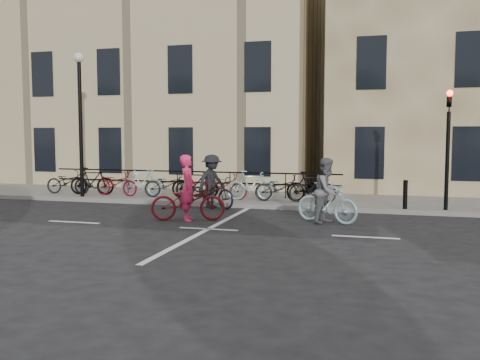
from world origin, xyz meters
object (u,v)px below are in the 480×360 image
(traffic_light, at_px, (448,135))
(cyclist_dark, at_px, (212,187))
(lamp_post, at_px, (80,106))
(cyclist_grey, at_px, (327,197))
(cyclist_pink, at_px, (188,198))

(traffic_light, distance_m, cyclist_dark, 7.65)
(traffic_light, distance_m, lamp_post, 12.74)
(traffic_light, distance_m, cyclist_grey, 4.51)
(lamp_post, distance_m, cyclist_grey, 10.08)
(cyclist_pink, bearing_deg, cyclist_grey, -97.65)
(lamp_post, xyz_separation_m, cyclist_grey, (9.36, -2.56, -2.75))
(traffic_light, relative_size, cyclist_grey, 2.01)
(cyclist_pink, xyz_separation_m, cyclist_dark, (-0.20, 2.71, 0.05))
(cyclist_pink, distance_m, cyclist_grey, 3.94)
(cyclist_pink, height_order, cyclist_dark, cyclist_pink)
(lamp_post, distance_m, cyclist_pink, 6.95)
(lamp_post, distance_m, cyclist_dark, 5.98)
(traffic_light, bearing_deg, cyclist_pink, -156.42)
(cyclist_pink, relative_size, cyclist_grey, 1.16)
(cyclist_pink, xyz_separation_m, cyclist_grey, (3.88, 0.66, 0.08))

